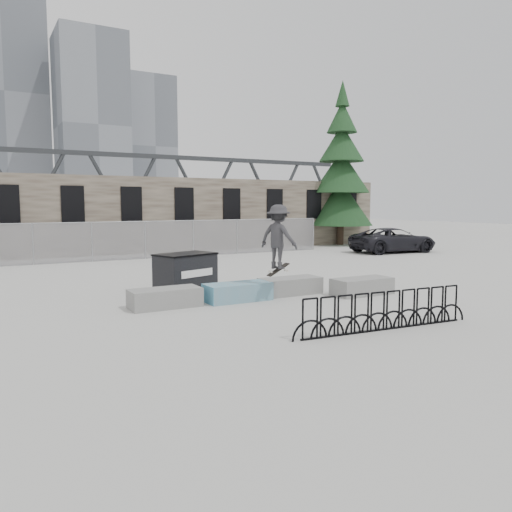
{
  "coord_description": "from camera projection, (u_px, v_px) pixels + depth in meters",
  "views": [
    {
      "loc": [
        -7.81,
        -13.51,
        2.93
      ],
      "look_at": [
        -0.22,
        0.02,
        1.3
      ],
      "focal_mm": 35.0,
      "sensor_mm": 36.0,
      "label": 1
    }
  ],
  "objects": [
    {
      "name": "ground",
      "position": [
        262.0,
        296.0,
        15.82
      ],
      "size": [
        120.0,
        120.0,
        0.0
      ],
      "primitive_type": "plane",
      "color": "#B3B3AE",
      "rests_on": "ground"
    },
    {
      "name": "stone_wall",
      "position": [
        126.0,
        215.0,
        29.67
      ],
      "size": [
        36.0,
        2.58,
        4.5
      ],
      "color": "brown",
      "rests_on": "ground"
    },
    {
      "name": "chainlink_fence",
      "position": [
        145.0,
        239.0,
        26.55
      ],
      "size": [
        22.06,
        0.06,
        2.02
      ],
      "color": "gray",
      "rests_on": "ground"
    },
    {
      "name": "planter_far_left",
      "position": [
        165.0,
        297.0,
        14.13
      ],
      "size": [
        2.0,
        0.9,
        0.54
      ],
      "color": "gray",
      "rests_on": "ground"
    },
    {
      "name": "planter_center_left",
      "position": [
        238.0,
        291.0,
        15.09
      ],
      "size": [
        2.0,
        0.9,
        0.54
      ],
      "color": "teal",
      "rests_on": "ground"
    },
    {
      "name": "planter_center_right",
      "position": [
        290.0,
        285.0,
        16.21
      ],
      "size": [
        2.0,
        0.9,
        0.54
      ],
      "color": "gray",
      "rests_on": "ground"
    },
    {
      "name": "planter_offset",
      "position": [
        362.0,
        286.0,
        16.12
      ],
      "size": [
        2.0,
        0.9,
        0.54
      ],
      "color": "gray",
      "rests_on": "ground"
    },
    {
      "name": "dumpster",
      "position": [
        186.0,
        272.0,
        16.7
      ],
      "size": [
        2.23,
        1.76,
        1.28
      ],
      "rotation": [
        0.0,
        0.0,
        0.33
      ],
      "color": "black",
      "rests_on": "ground"
    },
    {
      "name": "bike_rack",
      "position": [
        385.0,
        311.0,
        11.57
      ],
      "size": [
        4.93,
        0.46,
        0.9
      ],
      "rotation": [
        0.0,
        0.0,
        -0.08
      ],
      "color": "black",
      "rests_on": "ground"
    },
    {
      "name": "spruce_tree",
      "position": [
        341.0,
        176.0,
        35.32
      ],
      "size": [
        4.53,
        4.53,
        11.5
      ],
      "color": "#38281E",
      "rests_on": "ground"
    },
    {
      "name": "skyline_towers",
      "position": [
        11.0,
        109.0,
        94.53
      ],
      "size": [
        58.0,
        28.0,
        48.0
      ],
      "color": "slate",
      "rests_on": "ground"
    },
    {
      "name": "truss_bridge",
      "position": [
        124.0,
        195.0,
        67.96
      ],
      "size": [
        70.0,
        3.0,
        9.8
      ],
      "color": "#2D3033",
      "rests_on": "ground"
    },
    {
      "name": "suv",
      "position": [
        393.0,
        240.0,
        30.17
      ],
      "size": [
        5.56,
        3.0,
        1.48
      ],
      "primitive_type": "imported",
      "rotation": [
        0.0,
        0.0,
        1.47
      ],
      "color": "black",
      "rests_on": "ground"
    },
    {
      "name": "skateboarder",
      "position": [
        278.0,
        237.0,
        14.75
      ],
      "size": [
        1.17,
        1.41,
        2.11
      ],
      "rotation": [
        0.0,
        0.0,
        2.02
      ],
      "color": "#302F32",
      "rests_on": "ground"
    }
  ]
}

